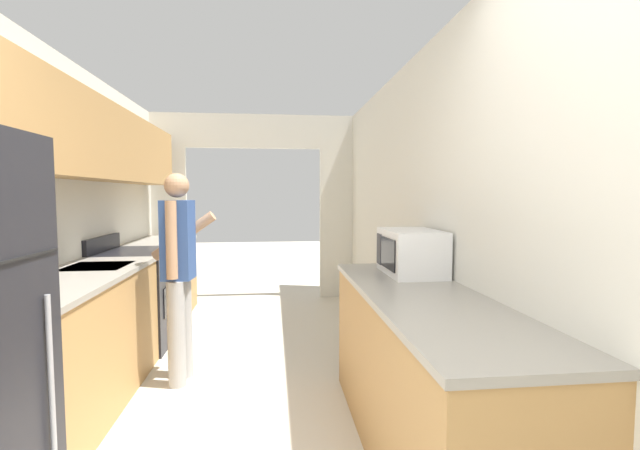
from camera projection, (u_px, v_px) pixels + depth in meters
wall_left at (51, 184)px, 3.00m from camera, size 0.38×7.28×2.50m
wall_right at (439, 221)px, 2.91m from camera, size 0.06×7.28×2.50m
wall_far_with_doorway at (254, 193)px, 5.79m from camera, size 3.09×0.06×2.50m
counter_left at (119, 310)px, 3.60m from camera, size 0.62×3.75×0.90m
counter_right at (423, 377)px, 2.29m from camera, size 0.62×2.04×0.90m
range_oven at (137, 298)px, 4.03m from camera, size 0.66×0.78×1.04m
person at (179, 272)px, 3.22m from camera, size 0.51×0.40×1.59m
microwave at (411, 252)px, 2.82m from camera, size 0.34×0.53×0.29m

